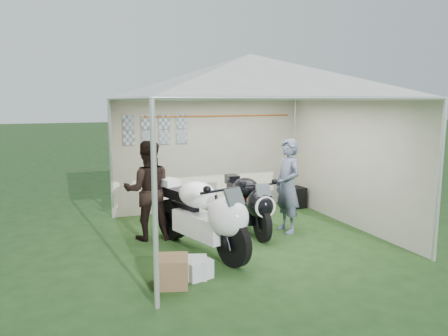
{
  "coord_description": "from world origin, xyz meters",
  "views": [
    {
      "loc": [
        -2.92,
        -6.5,
        2.28
      ],
      "look_at": [
        -0.31,
        0.35,
        1.13
      ],
      "focal_mm": 35.0,
      "sensor_mm": 36.0,
      "label": 1
    }
  ],
  "objects_px": {
    "crate_0": "(191,268)",
    "motorcycle_black": "(249,202)",
    "motorcycle_white": "(204,214)",
    "equipment_box": "(294,198)",
    "canopy_tent": "(249,81)",
    "crate_1": "(172,271)",
    "person_blue_jacket": "(288,186)",
    "paddock_stand": "(232,211)",
    "person_dark_jacket": "(148,190)",
    "crate_2": "(197,269)"
  },
  "relations": [
    {
      "from": "canopy_tent",
      "to": "crate_1",
      "type": "bearing_deg",
      "value": -138.58
    },
    {
      "from": "equipment_box",
      "to": "crate_2",
      "type": "distance_m",
      "value": 4.15
    },
    {
      "from": "person_dark_jacket",
      "to": "canopy_tent",
      "type": "bearing_deg",
      "value": 174.36
    },
    {
      "from": "crate_0",
      "to": "person_blue_jacket",
      "type": "bearing_deg",
      "value": 31.88
    },
    {
      "from": "canopy_tent",
      "to": "equipment_box",
      "type": "xyz_separation_m",
      "value": [
        1.7,
        1.43,
        -2.36
      ]
    },
    {
      "from": "crate_1",
      "to": "person_blue_jacket",
      "type": "bearing_deg",
      "value": 31.15
    },
    {
      "from": "motorcycle_black",
      "to": "crate_1",
      "type": "xyz_separation_m",
      "value": [
        -1.81,
        -1.7,
        -0.35
      ]
    },
    {
      "from": "person_blue_jacket",
      "to": "person_dark_jacket",
      "type": "bearing_deg",
      "value": -105.07
    },
    {
      "from": "equipment_box",
      "to": "crate_0",
      "type": "bearing_deg",
      "value": -138.12
    },
    {
      "from": "equipment_box",
      "to": "crate_0",
      "type": "xyz_separation_m",
      "value": [
        -3.1,
        -2.78,
        -0.09
      ]
    },
    {
      "from": "canopy_tent",
      "to": "crate_1",
      "type": "xyz_separation_m",
      "value": [
        -1.7,
        -1.5,
        -2.39
      ]
    },
    {
      "from": "paddock_stand",
      "to": "person_blue_jacket",
      "type": "bearing_deg",
      "value": -61.94
    },
    {
      "from": "motorcycle_white",
      "to": "motorcycle_black",
      "type": "bearing_deg",
      "value": 17.88
    },
    {
      "from": "paddock_stand",
      "to": "person_blue_jacket",
      "type": "relative_size",
      "value": 0.25
    },
    {
      "from": "person_dark_jacket",
      "to": "crate_0",
      "type": "relative_size",
      "value": 4.11
    },
    {
      "from": "canopy_tent",
      "to": "paddock_stand",
      "type": "relative_size",
      "value": 14.11
    },
    {
      "from": "paddock_stand",
      "to": "person_blue_jacket",
      "type": "distance_m",
      "value": 1.42
    },
    {
      "from": "motorcycle_black",
      "to": "crate_0",
      "type": "height_order",
      "value": "motorcycle_black"
    },
    {
      "from": "person_blue_jacket",
      "to": "crate_0",
      "type": "distance_m",
      "value": 2.6
    },
    {
      "from": "motorcycle_black",
      "to": "equipment_box",
      "type": "xyz_separation_m",
      "value": [
        1.59,
        1.23,
        -0.31
      ]
    },
    {
      "from": "motorcycle_black",
      "to": "crate_1",
      "type": "bearing_deg",
      "value": -134.77
    },
    {
      "from": "motorcycle_white",
      "to": "motorcycle_black",
      "type": "xyz_separation_m",
      "value": [
        1.07,
        0.77,
        -0.08
      ]
    },
    {
      "from": "motorcycle_black",
      "to": "paddock_stand",
      "type": "bearing_deg",
      "value": 90.0
    },
    {
      "from": "motorcycle_black",
      "to": "canopy_tent",
      "type": "bearing_deg",
      "value": -116.33
    },
    {
      "from": "canopy_tent",
      "to": "crate_2",
      "type": "bearing_deg",
      "value": -133.65
    },
    {
      "from": "person_blue_jacket",
      "to": "paddock_stand",
      "type": "bearing_deg",
      "value": -155.54
    },
    {
      "from": "paddock_stand",
      "to": "crate_0",
      "type": "relative_size",
      "value": 1.01
    },
    {
      "from": "person_blue_jacket",
      "to": "crate_0",
      "type": "bearing_deg",
      "value": -61.72
    },
    {
      "from": "canopy_tent",
      "to": "equipment_box",
      "type": "distance_m",
      "value": 3.24
    },
    {
      "from": "crate_0",
      "to": "motorcycle_black",
      "type": "bearing_deg",
      "value": 45.83
    },
    {
      "from": "crate_0",
      "to": "crate_2",
      "type": "distance_m",
      "value": 0.08
    },
    {
      "from": "equipment_box",
      "to": "crate_1",
      "type": "relative_size",
      "value": 1.09
    },
    {
      "from": "crate_0",
      "to": "crate_1",
      "type": "height_order",
      "value": "crate_1"
    },
    {
      "from": "canopy_tent",
      "to": "equipment_box",
      "type": "bearing_deg",
      "value": 39.98
    },
    {
      "from": "paddock_stand",
      "to": "equipment_box",
      "type": "xyz_separation_m",
      "value": [
        1.56,
        0.35,
        0.07
      ]
    },
    {
      "from": "canopy_tent",
      "to": "paddock_stand",
      "type": "xyz_separation_m",
      "value": [
        0.14,
        1.08,
        -2.42
      ]
    },
    {
      "from": "paddock_stand",
      "to": "motorcycle_black",
      "type": "bearing_deg",
      "value": -92.03
    },
    {
      "from": "canopy_tent",
      "to": "equipment_box",
      "type": "relative_size",
      "value": 12.85
    },
    {
      "from": "motorcycle_white",
      "to": "crate_0",
      "type": "height_order",
      "value": "motorcycle_white"
    },
    {
      "from": "canopy_tent",
      "to": "motorcycle_white",
      "type": "distance_m",
      "value": 2.26
    },
    {
      "from": "motorcycle_black",
      "to": "paddock_stand",
      "type": "relative_size",
      "value": 4.84
    },
    {
      "from": "person_blue_jacket",
      "to": "equipment_box",
      "type": "relative_size",
      "value": 3.69
    },
    {
      "from": "crate_0",
      "to": "canopy_tent",
      "type": "bearing_deg",
      "value": 44.05
    },
    {
      "from": "motorcycle_white",
      "to": "paddock_stand",
      "type": "bearing_deg",
      "value": 38.52
    },
    {
      "from": "canopy_tent",
      "to": "motorcycle_black",
      "type": "height_order",
      "value": "canopy_tent"
    },
    {
      "from": "motorcycle_black",
      "to": "person_blue_jacket",
      "type": "height_order",
      "value": "person_blue_jacket"
    },
    {
      "from": "motorcycle_white",
      "to": "crate_0",
      "type": "distance_m",
      "value": 1.02
    },
    {
      "from": "motorcycle_black",
      "to": "equipment_box",
      "type": "distance_m",
      "value": 2.04
    },
    {
      "from": "motorcycle_white",
      "to": "equipment_box",
      "type": "height_order",
      "value": "motorcycle_white"
    },
    {
      "from": "person_dark_jacket",
      "to": "crate_0",
      "type": "xyz_separation_m",
      "value": [
        0.19,
        -1.8,
        -0.68
      ]
    }
  ]
}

